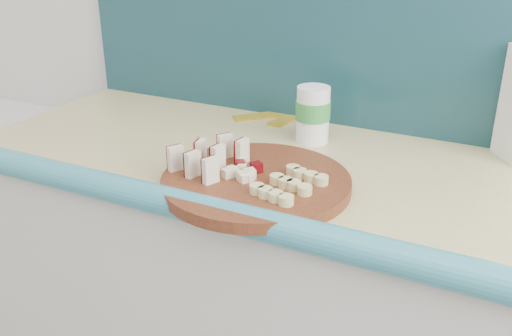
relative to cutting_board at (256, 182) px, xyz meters
name	(u,v)px	position (x,y,z in m)	size (l,w,h in m)	color
backsplash	(482,40)	(0.34, 0.46, 0.24)	(2.20, 0.02, 0.50)	teal
cutting_board	(256,182)	(0.00, 0.00, 0.00)	(0.38, 0.38, 0.02)	#421D0E
apple_wedges	(209,157)	(-0.11, 0.00, 0.04)	(0.13, 0.16, 0.05)	beige
apple_chunks	(247,170)	(-0.02, 0.01, 0.02)	(0.06, 0.06, 0.02)	#EFE3BF
banana_slices	(289,184)	(0.08, -0.02, 0.02)	(0.12, 0.16, 0.02)	#D9CE84
canister	(313,113)	(0.00, 0.30, 0.06)	(0.08, 0.08, 0.14)	white
banana_peel	(288,118)	(-0.12, 0.42, -0.01)	(0.25, 0.22, 0.01)	gold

